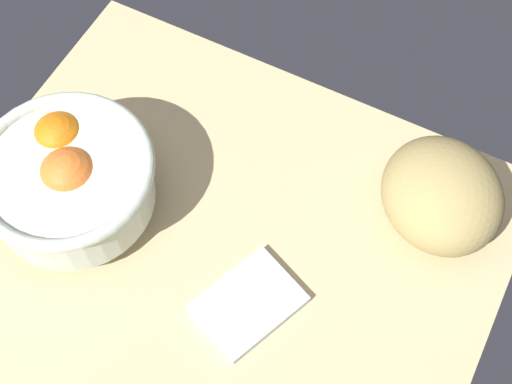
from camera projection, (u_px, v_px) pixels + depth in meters
ground_plane at (173, 327)px, 87.83cm from camera, size 77.60×66.30×3.00cm
fruit_bowl at (69, 178)px, 88.13cm from camera, size 21.20×21.20×11.33cm
bread_loaf at (442, 195)px, 88.61cm from camera, size 21.01×21.12×10.53cm
napkin_folded at (248, 303)px, 87.01cm from camera, size 14.13×12.51×1.23cm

